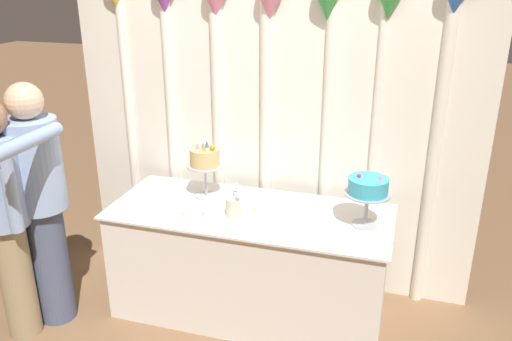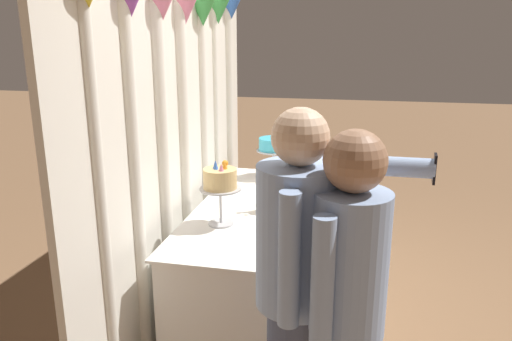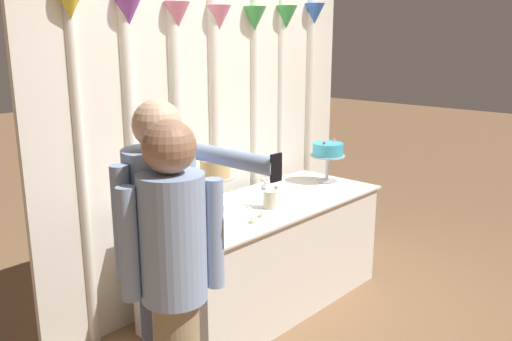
{
  "view_description": "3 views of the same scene",
  "coord_description": "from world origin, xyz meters",
  "px_view_note": "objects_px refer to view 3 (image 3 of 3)",
  "views": [
    {
      "loc": [
        0.95,
        -2.92,
        2.33
      ],
      "look_at": [
        0.02,
        0.19,
        1.06
      ],
      "focal_mm": 36.54,
      "sensor_mm": 36.0,
      "label": 1
    },
    {
      "loc": [
        -3.15,
        -0.59,
        1.96
      ],
      "look_at": [
        0.11,
        0.12,
        1.02
      ],
      "focal_mm": 34.63,
      "sensor_mm": 36.0,
      "label": 2
    },
    {
      "loc": [
        -2.77,
        -2.32,
        1.96
      ],
      "look_at": [
        -0.07,
        0.14,
        1.04
      ],
      "focal_mm": 37.49,
      "sensor_mm": 36.0,
      "label": 3
    }
  ],
  "objects_px": {
    "cake_display_nearleft": "(215,171)",
    "cake_display_nearright": "(328,152)",
    "tealight_far_left": "(252,221)",
    "tealight_near_right": "(273,200)",
    "cake_table": "(266,254)",
    "tealight_near_left": "(262,215)",
    "flower_vase": "(269,197)",
    "guest_man_pink_jacket": "(174,278)",
    "guest_girl_blue_dress": "(164,255)"
  },
  "relations": [
    {
      "from": "tealight_near_left",
      "to": "guest_girl_blue_dress",
      "type": "bearing_deg",
      "value": -164.62
    },
    {
      "from": "cake_display_nearleft",
      "to": "tealight_near_left",
      "type": "xyz_separation_m",
      "value": [
        0.11,
        -0.32,
        -0.27
      ]
    },
    {
      "from": "tealight_near_left",
      "to": "tealight_near_right",
      "type": "height_order",
      "value": "same"
    },
    {
      "from": "cake_table",
      "to": "tealight_near_left",
      "type": "distance_m",
      "value": 0.52
    },
    {
      "from": "cake_display_nearleft",
      "to": "guest_girl_blue_dress",
      "type": "distance_m",
      "value": 1.11
    },
    {
      "from": "cake_display_nearleft",
      "to": "cake_display_nearright",
      "type": "distance_m",
      "value": 1.14
    },
    {
      "from": "cake_display_nearleft",
      "to": "tealight_far_left",
      "type": "distance_m",
      "value": 0.45
    },
    {
      "from": "cake_display_nearleft",
      "to": "flower_vase",
      "type": "distance_m",
      "value": 0.43
    },
    {
      "from": "flower_vase",
      "to": "guest_man_pink_jacket",
      "type": "bearing_deg",
      "value": -156.24
    },
    {
      "from": "tealight_near_left",
      "to": "cake_display_nearleft",
      "type": "bearing_deg",
      "value": 108.73
    },
    {
      "from": "tealight_near_left",
      "to": "guest_girl_blue_dress",
      "type": "height_order",
      "value": "guest_girl_blue_dress"
    },
    {
      "from": "guest_man_pink_jacket",
      "to": "tealight_near_left",
      "type": "bearing_deg",
      "value": 23.31
    },
    {
      "from": "tealight_far_left",
      "to": "guest_man_pink_jacket",
      "type": "xyz_separation_m",
      "value": [
        -1.01,
        -0.45,
        0.1
      ]
    },
    {
      "from": "cake_table",
      "to": "cake_display_nearleft",
      "type": "distance_m",
      "value": 0.79
    },
    {
      "from": "guest_girl_blue_dress",
      "to": "cake_table",
      "type": "bearing_deg",
      "value": 19.83
    },
    {
      "from": "cake_table",
      "to": "cake_display_nearright",
      "type": "distance_m",
      "value": 1.01
    },
    {
      "from": "guest_girl_blue_dress",
      "to": "cake_display_nearright",
      "type": "bearing_deg",
      "value": 13.04
    },
    {
      "from": "tealight_near_right",
      "to": "guest_girl_blue_dress",
      "type": "xyz_separation_m",
      "value": [
        -1.33,
        -0.44,
        0.12
      ]
    },
    {
      "from": "tealight_far_left",
      "to": "guest_man_pink_jacket",
      "type": "distance_m",
      "value": 1.11
    },
    {
      "from": "cake_display_nearright",
      "to": "tealight_near_right",
      "type": "height_order",
      "value": "cake_display_nearright"
    },
    {
      "from": "tealight_near_right",
      "to": "cake_display_nearright",
      "type": "bearing_deg",
      "value": 2.59
    },
    {
      "from": "cake_display_nearright",
      "to": "flower_vase",
      "type": "relative_size",
      "value": 1.74
    },
    {
      "from": "cake_table",
      "to": "tealight_far_left",
      "type": "distance_m",
      "value": 0.6
    },
    {
      "from": "cake_table",
      "to": "tealight_near_left",
      "type": "relative_size",
      "value": 46.28
    },
    {
      "from": "cake_display_nearright",
      "to": "guest_girl_blue_dress",
      "type": "bearing_deg",
      "value": -166.96
    },
    {
      "from": "tealight_near_right",
      "to": "guest_girl_blue_dress",
      "type": "height_order",
      "value": "guest_girl_blue_dress"
    },
    {
      "from": "flower_vase",
      "to": "tealight_near_left",
      "type": "relative_size",
      "value": 5.11
    },
    {
      "from": "tealight_far_left",
      "to": "cake_display_nearright",
      "type": "bearing_deg",
      "value": 11.15
    },
    {
      "from": "tealight_near_left",
      "to": "tealight_far_left",
      "type": "bearing_deg",
      "value": -164.87
    },
    {
      "from": "guest_girl_blue_dress",
      "to": "guest_man_pink_jacket",
      "type": "height_order",
      "value": "guest_girl_blue_dress"
    },
    {
      "from": "flower_vase",
      "to": "guest_girl_blue_dress",
      "type": "xyz_separation_m",
      "value": [
        -1.21,
        -0.37,
        0.06
      ]
    },
    {
      "from": "cake_display_nearleft",
      "to": "tealight_far_left",
      "type": "xyz_separation_m",
      "value": [
        -0.02,
        -0.36,
        -0.27
      ]
    },
    {
      "from": "cake_table",
      "to": "guest_man_pink_jacket",
      "type": "height_order",
      "value": "guest_man_pink_jacket"
    },
    {
      "from": "cake_display_nearright",
      "to": "flower_vase",
      "type": "xyz_separation_m",
      "value": [
        -0.85,
        -0.1,
        -0.18
      ]
    },
    {
      "from": "flower_vase",
      "to": "tealight_far_left",
      "type": "relative_size",
      "value": 5.3
    },
    {
      "from": "flower_vase",
      "to": "tealight_near_right",
      "type": "bearing_deg",
      "value": 30.18
    },
    {
      "from": "flower_vase",
      "to": "tealight_near_left",
      "type": "height_order",
      "value": "flower_vase"
    },
    {
      "from": "flower_vase",
      "to": "tealight_near_left",
      "type": "bearing_deg",
      "value": -153.51
    },
    {
      "from": "guest_man_pink_jacket",
      "to": "tealight_near_right",
      "type": "bearing_deg",
      "value": 24.33
    },
    {
      "from": "cake_table",
      "to": "tealight_near_right",
      "type": "height_order",
      "value": "tealight_near_right"
    },
    {
      "from": "tealight_near_left",
      "to": "guest_man_pink_jacket",
      "type": "bearing_deg",
      "value": -156.69
    },
    {
      "from": "tealight_far_left",
      "to": "guest_man_pink_jacket",
      "type": "relative_size",
      "value": 0.02
    },
    {
      "from": "cake_table",
      "to": "flower_vase",
      "type": "relative_size",
      "value": 9.06
    },
    {
      "from": "cake_display_nearright",
      "to": "guest_man_pink_jacket",
      "type": "xyz_separation_m",
      "value": [
        -2.16,
        -0.68,
        -0.14
      ]
    },
    {
      "from": "tealight_far_left",
      "to": "tealight_near_right",
      "type": "relative_size",
      "value": 0.99
    },
    {
      "from": "cake_display_nearleft",
      "to": "cake_display_nearright",
      "type": "xyz_separation_m",
      "value": [
        1.13,
        -0.13,
        -0.03
      ]
    },
    {
      "from": "tealight_near_left",
      "to": "guest_man_pink_jacket",
      "type": "height_order",
      "value": "guest_man_pink_jacket"
    },
    {
      "from": "cake_table",
      "to": "cake_display_nearleft",
      "type": "xyz_separation_m",
      "value": [
        -0.37,
        0.14,
        0.68
      ]
    },
    {
      "from": "cake_table",
      "to": "tealight_far_left",
      "type": "xyz_separation_m",
      "value": [
        -0.39,
        -0.22,
        0.41
      ]
    },
    {
      "from": "cake_table",
      "to": "guest_girl_blue_dress",
      "type": "relative_size",
      "value": 1.13
    }
  ]
}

